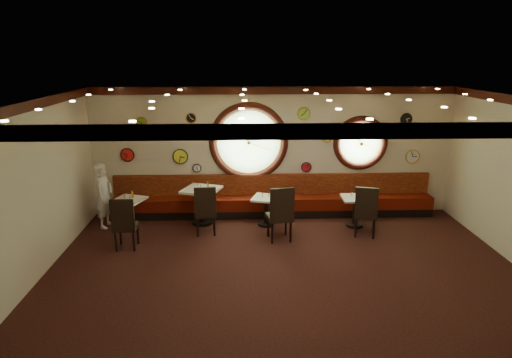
{
  "coord_description": "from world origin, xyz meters",
  "views": [
    {
      "loc": [
        -0.83,
        -8.15,
        3.99
      ],
      "look_at": [
        -0.5,
        0.8,
        1.5
      ],
      "focal_mm": 32.0,
      "sensor_mm": 36.0,
      "label": 1
    }
  ],
  "objects_px": {
    "chair_a": "(124,220)",
    "condiment_c_pepper": "(268,195)",
    "chair_d": "(366,208)",
    "condiment_b_salt": "(198,186)",
    "condiment_d_salt": "(352,194)",
    "condiment_b_pepper": "(200,187)",
    "condiment_c_salt": "(262,195)",
    "condiment_a_pepper": "(130,198)",
    "table_b": "(202,202)",
    "condiment_b_bottle": "(208,184)",
    "chair_b": "(205,207)",
    "table_a": "(130,210)",
    "condiment_a_salt": "(125,196)",
    "condiment_d_pepper": "(358,196)",
    "chair_c": "(281,211)",
    "condiment_a_bottle": "(132,194)",
    "waiter": "(104,196)",
    "condiment_c_bottle": "(272,193)",
    "table_c": "(266,208)",
    "table_d": "(355,208)"
  },
  "relations": [
    {
      "from": "chair_a",
      "to": "condiment_c_pepper",
      "type": "height_order",
      "value": "chair_a"
    },
    {
      "from": "chair_d",
      "to": "condiment_b_salt",
      "type": "distance_m",
      "value": 3.93
    },
    {
      "from": "chair_d",
      "to": "condiment_d_salt",
      "type": "bearing_deg",
      "value": 117.33
    },
    {
      "from": "condiment_b_pepper",
      "to": "condiment_c_salt",
      "type": "bearing_deg",
      "value": -3.6
    },
    {
      "from": "chair_d",
      "to": "condiment_a_pepper",
      "type": "xyz_separation_m",
      "value": [
        -5.32,
        0.66,
        0.09
      ]
    },
    {
      "from": "table_b",
      "to": "condiment_b_bottle",
      "type": "relative_size",
      "value": 6.74
    },
    {
      "from": "table_b",
      "to": "condiment_b_pepper",
      "type": "relative_size",
      "value": 10.49
    },
    {
      "from": "chair_b",
      "to": "table_a",
      "type": "bearing_deg",
      "value": 160.03
    },
    {
      "from": "condiment_c_salt",
      "to": "condiment_d_salt",
      "type": "bearing_deg",
      "value": -2.48
    },
    {
      "from": "chair_d",
      "to": "condiment_a_salt",
      "type": "height_order",
      "value": "chair_d"
    },
    {
      "from": "condiment_b_salt",
      "to": "condiment_d_pepper",
      "type": "bearing_deg",
      "value": -6.56
    },
    {
      "from": "chair_c",
      "to": "condiment_a_bottle",
      "type": "bearing_deg",
      "value": 154.47
    },
    {
      "from": "chair_b",
      "to": "condiment_c_pepper",
      "type": "relative_size",
      "value": 7.7
    },
    {
      "from": "chair_b",
      "to": "table_b",
      "type": "bearing_deg",
      "value": 95.85
    },
    {
      "from": "chair_c",
      "to": "condiment_c_pepper",
      "type": "height_order",
      "value": "chair_c"
    },
    {
      "from": "condiment_c_pepper",
      "to": "chair_d",
      "type": "bearing_deg",
      "value": -21.17
    },
    {
      "from": "table_b",
      "to": "waiter",
      "type": "height_order",
      "value": "waiter"
    },
    {
      "from": "condiment_b_salt",
      "to": "condiment_d_pepper",
      "type": "distance_m",
      "value": 3.78
    },
    {
      "from": "condiment_b_pepper",
      "to": "condiment_c_bottle",
      "type": "xyz_separation_m",
      "value": [
        1.69,
        -0.02,
        -0.15
      ]
    },
    {
      "from": "table_c",
      "to": "chair_c",
      "type": "bearing_deg",
      "value": -75.82
    },
    {
      "from": "table_d",
      "to": "waiter",
      "type": "height_order",
      "value": "waiter"
    },
    {
      "from": "table_d",
      "to": "condiment_c_pepper",
      "type": "height_order",
      "value": "condiment_c_pepper"
    },
    {
      "from": "condiment_c_bottle",
      "to": "chair_a",
      "type": "bearing_deg",
      "value": -156.25
    },
    {
      "from": "condiment_b_salt",
      "to": "condiment_b_bottle",
      "type": "relative_size",
      "value": 0.66
    },
    {
      "from": "table_d",
      "to": "condiment_a_salt",
      "type": "distance_m",
      "value": 5.42
    },
    {
      "from": "table_a",
      "to": "condiment_b_pepper",
      "type": "relative_size",
      "value": 8.55
    },
    {
      "from": "condiment_d_salt",
      "to": "waiter",
      "type": "height_order",
      "value": "waiter"
    },
    {
      "from": "chair_a",
      "to": "condiment_c_salt",
      "type": "height_order",
      "value": "chair_a"
    },
    {
      "from": "chair_b",
      "to": "condiment_d_pepper",
      "type": "bearing_deg",
      "value": 0.86
    },
    {
      "from": "condiment_b_bottle",
      "to": "waiter",
      "type": "relative_size",
      "value": 0.1
    },
    {
      "from": "table_c",
      "to": "condiment_d_pepper",
      "type": "bearing_deg",
      "value": -5.19
    },
    {
      "from": "waiter",
      "to": "condiment_b_bottle",
      "type": "bearing_deg",
      "value": -74.25
    },
    {
      "from": "chair_a",
      "to": "condiment_d_salt",
      "type": "xyz_separation_m",
      "value": [
        5.02,
        1.22,
        0.12
      ]
    },
    {
      "from": "table_d",
      "to": "condiment_d_pepper",
      "type": "bearing_deg",
      "value": -59.06
    },
    {
      "from": "table_a",
      "to": "condiment_b_salt",
      "type": "bearing_deg",
      "value": 11.39
    },
    {
      "from": "condiment_a_salt",
      "to": "table_c",
      "type": "bearing_deg",
      "value": -0.13
    },
    {
      "from": "table_a",
      "to": "chair_b",
      "type": "distance_m",
      "value": 1.87
    },
    {
      "from": "condiment_c_bottle",
      "to": "table_a",
      "type": "bearing_deg",
      "value": -177.17
    },
    {
      "from": "chair_b",
      "to": "condiment_a_pepper",
      "type": "bearing_deg",
      "value": 161.35
    },
    {
      "from": "condiment_c_bottle",
      "to": "table_b",
      "type": "bearing_deg",
      "value": 177.45
    },
    {
      "from": "chair_c",
      "to": "condiment_d_pepper",
      "type": "bearing_deg",
      "value": 13.73
    },
    {
      "from": "chair_a",
      "to": "condiment_a_pepper",
      "type": "bearing_deg",
      "value": 97.34
    },
    {
      "from": "table_a",
      "to": "table_c",
      "type": "bearing_deg",
      "value": 1.42
    },
    {
      "from": "condiment_a_salt",
      "to": "table_b",
      "type": "bearing_deg",
      "value": 4.88
    },
    {
      "from": "table_b",
      "to": "condiment_a_salt",
      "type": "xyz_separation_m",
      "value": [
        -1.78,
        -0.15,
        0.21
      ]
    },
    {
      "from": "condiment_c_salt",
      "to": "condiment_d_pepper",
      "type": "relative_size",
      "value": 1.06
    },
    {
      "from": "table_c",
      "to": "condiment_b_pepper",
      "type": "xyz_separation_m",
      "value": [
        -1.56,
        0.11,
        0.49
      ]
    },
    {
      "from": "table_c",
      "to": "condiment_d_salt",
      "type": "bearing_deg",
      "value": -2.19
    },
    {
      "from": "condiment_c_pepper",
      "to": "chair_c",
      "type": "bearing_deg",
      "value": -78.78
    },
    {
      "from": "condiment_c_salt",
      "to": "waiter",
      "type": "bearing_deg",
      "value": 179.47
    }
  ]
}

